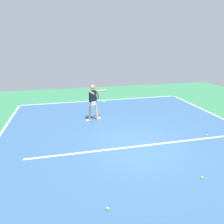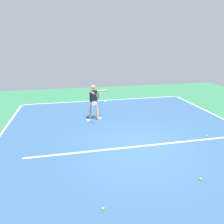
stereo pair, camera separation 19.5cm
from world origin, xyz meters
name	(u,v)px [view 2 (the right image)]	position (x,y,z in m)	size (l,w,h in m)	color
ground_plane	(136,147)	(0.00, 0.00, 0.00)	(22.60, 22.60, 0.00)	#388456
court_surface	(136,147)	(0.00, 0.00, 0.00)	(10.78, 13.66, 0.00)	#38608E
court_line_baseline_near	(105,100)	(0.00, -6.78, 0.00)	(10.78, 0.10, 0.01)	white
court_line_service	(136,147)	(0.00, 0.01, 0.00)	(8.08, 0.10, 0.01)	white
court_line_centre_mark	(105,101)	(0.00, -6.58, 0.00)	(0.10, 0.30, 0.01)	white
tennis_player	(94,100)	(1.18, -3.15, 1.05)	(1.12, 1.30, 1.82)	tan
tennis_ball_far_corner	(200,179)	(-1.16, 2.28, 0.03)	(0.07, 0.07, 0.07)	#CCE033
tennis_ball_near_service_line	(207,136)	(-3.17, -0.19, 0.03)	(0.07, 0.07, 0.07)	#C6E53D
tennis_ball_by_sideline	(103,209)	(1.74, 2.80, 0.03)	(0.07, 0.07, 0.07)	#CCE033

